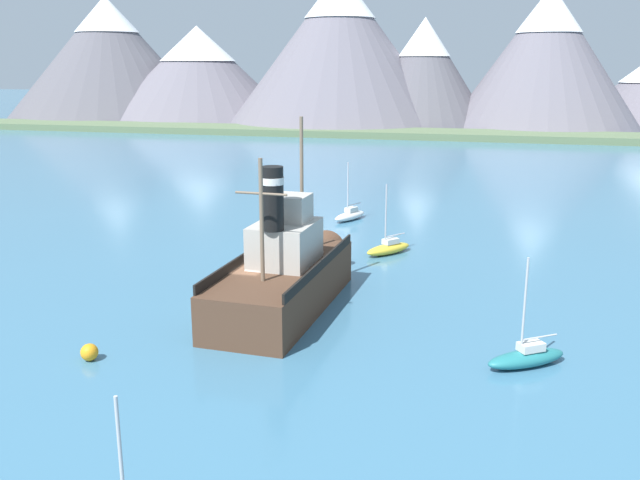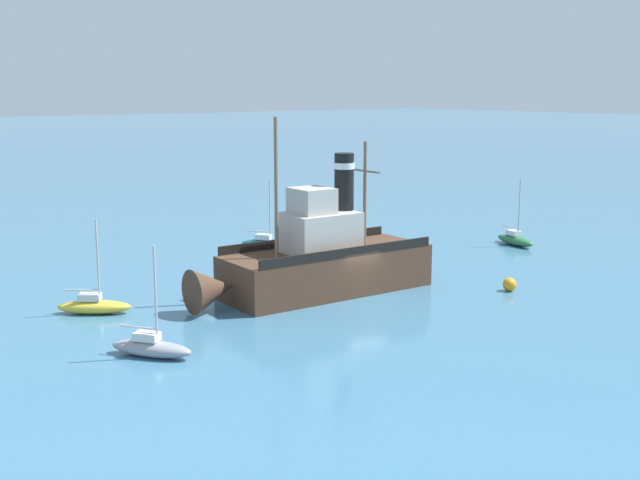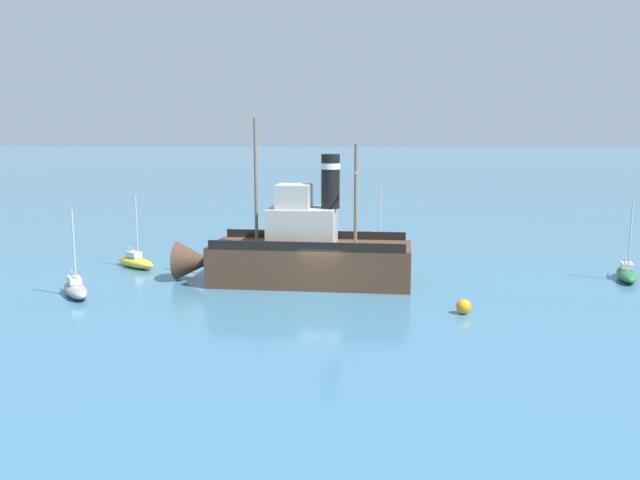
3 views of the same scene
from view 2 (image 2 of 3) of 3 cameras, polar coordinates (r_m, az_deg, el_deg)
name	(u,v)px [view 2 (image 2 of 3)]	position (r m, az deg, el deg)	size (l,w,h in m)	color
ground_plane	(359,297)	(44.57, 2.80, -4.04)	(600.00, 600.00, 0.00)	teal
old_tugboat	(318,261)	(44.82, -0.17, -1.54)	(5.02, 14.56, 9.90)	#4C3323
sailboat_grey	(151,347)	(35.51, -11.92, -7.45)	(3.77, 3.03, 4.90)	gray
sailboat_green	(515,239)	(60.63, 13.70, 0.05)	(3.95, 1.92, 4.90)	#286B3D
sailboat_teal	(266,243)	(57.61, -3.85, -0.22)	(3.75, 3.06, 4.90)	#23757A
sailboat_yellow	(94,305)	(42.74, -15.78, -4.50)	(3.22, 3.66, 4.90)	gold
mooring_buoy	(510,284)	(46.91, 13.33, -3.09)	(0.77, 0.77, 0.77)	orange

